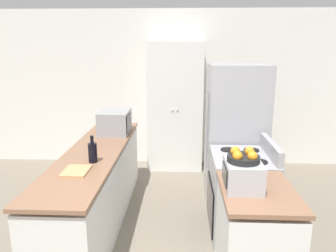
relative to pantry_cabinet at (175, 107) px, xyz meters
name	(u,v)px	position (x,y,z in m)	size (l,w,h in m)	color
wall_back	(172,89)	(-0.06, 0.28, 0.26)	(7.00, 0.06, 2.60)	white
counter_left	(96,188)	(-0.86, -1.84, -0.61)	(0.60, 2.73, 0.88)	silver
counter_right	(255,239)	(0.74, -2.78, -0.61)	(0.60, 0.84, 0.88)	silver
pantry_cabinet	(175,107)	(0.00, 0.00, 0.00)	(0.89, 0.49, 2.08)	white
stove	(241,193)	(0.76, -1.95, -0.59)	(0.66, 0.79, 1.04)	#9E9EA3
refrigerator	(235,134)	(0.81, -1.14, -0.14)	(0.75, 0.76, 1.80)	#A3A3A8
microwave	(115,122)	(-0.78, -1.08, -0.01)	(0.38, 0.49, 0.30)	#939399
wine_bottle	(93,152)	(-0.77, -2.21, -0.05)	(0.09, 0.09, 0.27)	black
toaster_oven	(243,174)	(0.62, -2.75, -0.04)	(0.29, 0.39, 0.23)	#B2B2B7
fruit_bowl	(243,157)	(0.61, -2.76, 0.11)	(0.26, 0.26, 0.11)	black
cutting_board	(76,171)	(-0.86, -2.47, -0.15)	(0.23, 0.29, 0.02)	tan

